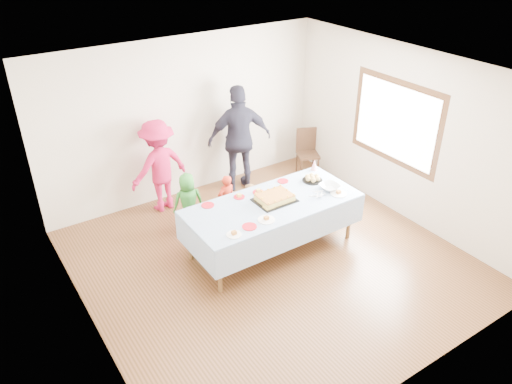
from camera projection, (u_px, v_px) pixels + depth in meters
ground at (271, 260)px, 7.13m from camera, size 5.00×5.00×0.00m
room_walls at (276, 146)px, 6.28m from camera, size 5.04×5.04×2.72m
party_table at (273, 206)px, 7.04m from camera, size 2.50×1.10×0.78m
birthday_cake at (275, 198)px, 7.04m from camera, size 0.56×0.43×0.10m
rolls_tray at (312, 178)px, 7.56m from camera, size 0.31×0.31×0.09m
punch_bowl at (330, 187)px, 7.33m from camera, size 0.29×0.29×0.07m
party_hat at (314, 165)px, 7.85m from camera, size 0.10×0.10×0.18m
fork_pile at (318, 194)px, 7.16m from camera, size 0.24×0.18×0.07m
plate_red_far_a at (208, 205)px, 6.94m from camera, size 0.18×0.18×0.01m
plate_red_far_b at (239, 197)px, 7.14m from camera, size 0.16×0.16×0.01m
plate_red_far_c at (258, 192)px, 7.26m from camera, size 0.17×0.17×0.01m
plate_red_far_d at (283, 181)px, 7.56m from camera, size 0.17×0.17×0.01m
plate_red_near at (249, 227)px, 6.48m from camera, size 0.19×0.19×0.01m
plate_white_left at (234, 235)px, 6.32m from camera, size 0.20×0.20×0.01m
plate_white_mid at (266, 220)px, 6.62m from camera, size 0.23×0.23×0.01m
plate_white_right at (339, 194)px, 7.22m from camera, size 0.24×0.24×0.01m
dining_chair at (307, 149)px, 9.27m from camera, size 0.50×0.50×0.88m
toddler_left at (226, 200)px, 7.76m from camera, size 0.33×0.23×0.86m
toddler_mid at (188, 203)px, 7.60m from camera, size 0.53×0.40×0.96m
toddler_right at (249, 206)px, 7.70m from camera, size 0.44×0.39×0.76m
adult_left at (159, 166)px, 8.02m from camera, size 1.08×0.72×1.55m
adult_right at (240, 139)px, 8.54m from camera, size 1.19×0.75×1.89m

